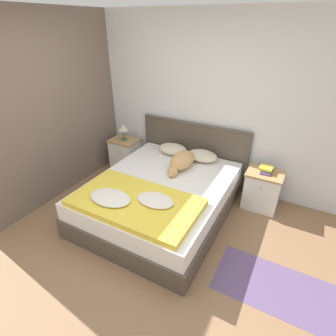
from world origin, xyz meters
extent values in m
plane|color=#896647|center=(0.00, 0.00, 0.00)|extent=(16.00, 16.00, 0.00)
cube|color=silver|center=(0.00, 2.13, 1.27)|extent=(9.00, 0.06, 2.55)
cube|color=#706056|center=(-1.78, 1.05, 1.27)|extent=(0.06, 3.10, 2.55)
cube|color=#4C4238|center=(-0.15, 0.99, 0.14)|extent=(1.72, 2.09, 0.27)
cube|color=white|center=(-0.15, 0.99, 0.39)|extent=(1.66, 2.03, 0.24)
cube|color=#4C4238|center=(-0.15, 2.06, 0.48)|extent=(1.80, 0.04, 0.97)
cylinder|color=#4C4238|center=(-0.15, 2.06, 0.97)|extent=(1.80, 0.06, 0.06)
cube|color=white|center=(-1.34, 1.79, 0.27)|extent=(0.46, 0.37, 0.54)
cube|color=tan|center=(-1.34, 1.79, 0.55)|extent=(0.49, 0.39, 0.03)
sphere|color=tan|center=(-1.34, 1.60, 0.42)|extent=(0.02, 0.02, 0.02)
cube|color=white|center=(1.04, 1.79, 0.27)|extent=(0.46, 0.37, 0.54)
cube|color=tan|center=(1.04, 1.79, 0.55)|extent=(0.49, 0.39, 0.03)
sphere|color=tan|center=(1.04, 1.60, 0.42)|extent=(0.02, 0.02, 0.02)
ellipsoid|color=beige|center=(-0.40, 1.82, 0.58)|extent=(0.47, 0.33, 0.15)
ellipsoid|color=beige|center=(0.10, 1.82, 0.58)|extent=(0.47, 0.33, 0.15)
cube|color=yellow|center=(-0.15, 0.41, 0.54)|extent=(1.47, 0.83, 0.07)
ellipsoid|color=silver|center=(-0.41, 0.29, 0.60)|extent=(0.51, 0.33, 0.06)
ellipsoid|color=silver|center=(0.07, 0.50, 0.60)|extent=(0.44, 0.29, 0.06)
ellipsoid|color=tan|center=(-0.07, 1.48, 0.62)|extent=(0.30, 0.53, 0.22)
sphere|color=tan|center=(-0.07, 1.19, 0.58)|extent=(0.15, 0.15, 0.15)
ellipsoid|color=tan|center=(-0.07, 1.12, 0.57)|extent=(0.07, 0.08, 0.06)
cone|color=tan|center=(-0.11, 1.20, 0.63)|extent=(0.05, 0.05, 0.05)
cone|color=tan|center=(-0.03, 1.20, 0.63)|extent=(0.05, 0.05, 0.05)
ellipsoid|color=tan|center=(-0.03, 1.71, 0.56)|extent=(0.17, 0.24, 0.08)
cube|color=#703D7F|center=(1.04, 1.81, 0.58)|extent=(0.14, 0.23, 0.02)
cube|color=#337547|center=(1.05, 1.82, 0.60)|extent=(0.17, 0.19, 0.02)
cube|color=gold|center=(1.04, 1.82, 0.62)|extent=(0.18, 0.19, 0.03)
cylinder|color=#336B4C|center=(-1.34, 1.79, 0.57)|extent=(0.11, 0.11, 0.02)
cylinder|color=#336B4C|center=(-1.34, 1.79, 0.66)|extent=(0.02, 0.02, 0.15)
cone|color=beige|center=(-1.34, 1.79, 0.79)|extent=(0.18, 0.18, 0.11)
cube|color=#604C75|center=(1.49, 0.49, 0.00)|extent=(1.21, 0.64, 0.00)
camera|label=1|loc=(1.35, -1.55, 2.36)|focal=28.00mm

